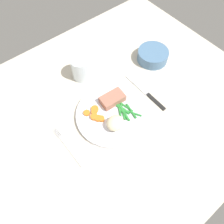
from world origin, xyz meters
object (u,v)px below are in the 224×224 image
at_px(knife, 146,93).
at_px(dinner_plate, 112,115).
at_px(salad_bowl, 153,55).
at_px(water_glass, 82,69).
at_px(fork, 68,147).
at_px(meat_portion, 112,99).

bearing_deg(knife, dinner_plate, 174.41).
bearing_deg(salad_bowl, water_glass, 158.62).
bearing_deg(fork, water_glass, 47.58).
height_order(knife, salad_bowl, salad_bowl).
distance_m(dinner_plate, water_glass, 0.22).
bearing_deg(fork, meat_portion, 12.65).
xyz_separation_m(meat_portion, salad_bowl, (0.26, 0.07, -0.00)).
distance_m(fork, knife, 0.35).
xyz_separation_m(meat_portion, knife, (0.13, -0.04, -0.03)).
bearing_deg(meat_portion, water_glass, 93.12).
bearing_deg(knife, meat_portion, 156.98).
bearing_deg(fork, dinner_plate, 2.55).
bearing_deg(water_glass, dinner_plate, -96.55).
distance_m(fork, water_glass, 0.30).
distance_m(meat_portion, fork, 0.23).
bearing_deg(fork, salad_bowl, 14.40).
xyz_separation_m(fork, salad_bowl, (0.48, 0.11, 0.02)).
xyz_separation_m(dinner_plate, water_glass, (0.02, 0.21, 0.03)).
xyz_separation_m(knife, water_glass, (-0.14, 0.22, 0.04)).
bearing_deg(knife, water_glass, 117.75).
bearing_deg(dinner_plate, fork, -179.21).
bearing_deg(knife, fork, 175.38).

